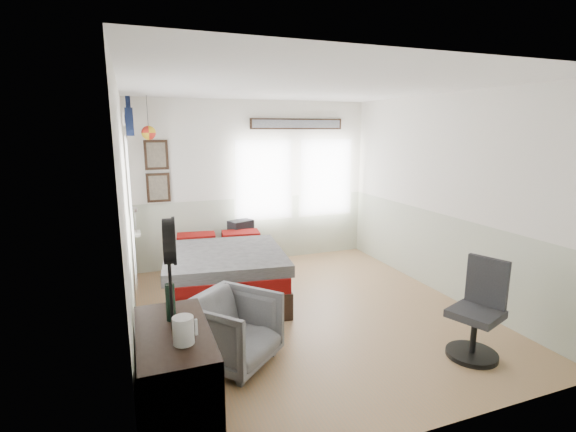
# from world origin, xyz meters

# --- Properties ---
(ground_plane) EXTENTS (4.00, 4.50, 0.01)m
(ground_plane) POSITION_xyz_m (0.00, 0.00, -0.01)
(ground_plane) COLOR #9C7C57
(room_shell) EXTENTS (4.02, 4.52, 2.71)m
(room_shell) POSITION_xyz_m (-0.08, 0.19, 1.61)
(room_shell) COLOR white
(room_shell) RESTS_ON ground_plane
(wall_decor) EXTENTS (3.55, 1.32, 1.44)m
(wall_decor) POSITION_xyz_m (-1.10, 1.96, 2.10)
(wall_decor) COLOR #331E13
(wall_decor) RESTS_ON room_shell
(bed) EXTENTS (1.70, 2.24, 0.66)m
(bed) POSITION_xyz_m (-0.83, 0.94, 0.32)
(bed) COLOR black
(bed) RESTS_ON ground_plane
(dresser) EXTENTS (0.48, 1.00, 0.90)m
(dresser) POSITION_xyz_m (-1.74, -1.75, 0.45)
(dresser) COLOR black
(dresser) RESTS_ON ground_plane
(armchair) EXTENTS (1.05, 1.05, 0.69)m
(armchair) POSITION_xyz_m (-1.12, -0.81, 0.34)
(armchair) COLOR slate
(armchair) RESTS_ON ground_plane
(nightstand) EXTENTS (0.57, 0.47, 0.55)m
(nightstand) POSITION_xyz_m (-0.31, 2.05, 0.28)
(nightstand) COLOR black
(nightstand) RESTS_ON ground_plane
(task_chair) EXTENTS (0.57, 0.57, 0.99)m
(task_chair) POSITION_xyz_m (1.18, -1.52, 0.40)
(task_chair) COLOR black
(task_chair) RESTS_ON ground_plane
(kettle) EXTENTS (0.16, 0.13, 0.18)m
(kettle) POSITION_xyz_m (-1.69, -1.95, 0.99)
(kettle) COLOR silver
(kettle) RESTS_ON dresser
(bottle) EXTENTS (0.07, 0.07, 0.27)m
(bottle) POSITION_xyz_m (-1.73, -1.58, 1.04)
(bottle) COLOR black
(bottle) RESTS_ON dresser
(stand_fan) EXTENTS (0.11, 0.32, 0.78)m
(stand_fan) POSITION_xyz_m (-1.73, -1.73, 1.50)
(stand_fan) COLOR black
(stand_fan) RESTS_ON dresser
(black_bag) EXTENTS (0.44, 0.37, 0.22)m
(black_bag) POSITION_xyz_m (-0.31, 2.05, 0.66)
(black_bag) COLOR black
(black_bag) RESTS_ON nightstand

